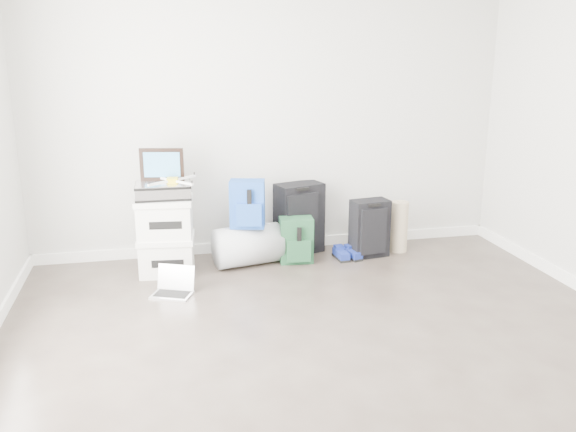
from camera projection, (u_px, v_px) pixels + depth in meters
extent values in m
plane|color=#332A25|center=(351.00, 377.00, 3.68)|extent=(5.00, 5.00, 0.00)
cube|color=beige|center=(271.00, 111.00, 5.68)|extent=(4.50, 0.02, 2.70)
cube|color=white|center=(272.00, 244.00, 6.01)|extent=(4.50, 0.02, 0.10)
cube|color=silver|center=(167.00, 257.00, 5.35)|extent=(0.49, 0.41, 0.29)
cube|color=silver|center=(166.00, 238.00, 5.30)|extent=(0.52, 0.44, 0.05)
cube|color=silver|center=(165.00, 220.00, 5.26)|extent=(0.49, 0.41, 0.29)
cube|color=silver|center=(164.00, 201.00, 5.21)|extent=(0.52, 0.44, 0.05)
cube|color=#B2B2B7|center=(163.00, 190.00, 5.19)|extent=(0.47, 0.35, 0.13)
cube|color=black|center=(162.00, 164.00, 5.23)|extent=(0.37, 0.10, 0.28)
cube|color=teal|center=(162.00, 165.00, 5.21)|extent=(0.30, 0.07, 0.22)
cube|color=gold|center=(172.00, 180.00, 5.16)|extent=(0.10, 0.10, 0.05)
cube|color=white|center=(184.00, 178.00, 5.26)|extent=(0.21, 0.17, 0.02)
cube|color=white|center=(163.00, 178.00, 5.24)|extent=(0.17, 0.21, 0.02)
cube|color=white|center=(160.00, 183.00, 5.07)|extent=(0.21, 0.17, 0.02)
cube|color=white|center=(182.00, 182.00, 5.08)|extent=(0.17, 0.21, 0.02)
cylinder|color=gray|center=(248.00, 245.00, 5.54)|extent=(0.65, 0.48, 0.37)
cube|color=#163F93|center=(247.00, 204.00, 5.42)|extent=(0.34, 0.25, 0.43)
cube|color=#163F93|center=(249.00, 215.00, 5.34)|extent=(0.23, 0.11, 0.20)
cube|color=black|center=(299.00, 218.00, 5.86)|extent=(0.49, 0.37, 0.68)
cube|color=black|center=(303.00, 222.00, 5.72)|extent=(0.32, 0.13, 0.54)
cube|color=black|center=(303.00, 189.00, 5.64)|extent=(0.13, 0.07, 0.03)
cube|color=#13341C|center=(296.00, 240.00, 5.61)|extent=(0.32, 0.21, 0.42)
cube|color=#13341C|center=(299.00, 251.00, 5.53)|extent=(0.23, 0.08, 0.20)
cube|color=black|center=(369.00, 228.00, 5.76)|extent=(0.37, 0.25, 0.55)
cube|color=black|center=(374.00, 232.00, 5.65)|extent=(0.26, 0.07, 0.44)
cube|color=black|center=(374.00, 205.00, 5.59)|extent=(0.12, 0.04, 0.02)
cube|color=black|center=(341.00, 258.00, 5.74)|extent=(0.11, 0.25, 0.02)
cube|color=#1B33A4|center=(341.00, 254.00, 5.72)|extent=(0.11, 0.24, 0.06)
cube|color=black|center=(352.00, 257.00, 5.76)|extent=(0.15, 0.26, 0.02)
cube|color=#1B33A4|center=(352.00, 253.00, 5.75)|extent=(0.15, 0.25, 0.06)
cylinder|color=tan|center=(399.00, 227.00, 5.90)|extent=(0.16, 0.16, 0.49)
cube|color=silver|center=(172.00, 295.00, 4.88)|extent=(0.37, 0.32, 0.01)
cube|color=black|center=(172.00, 294.00, 4.88)|extent=(0.30, 0.24, 0.00)
cube|color=black|center=(176.00, 277.00, 4.96)|extent=(0.29, 0.13, 0.21)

